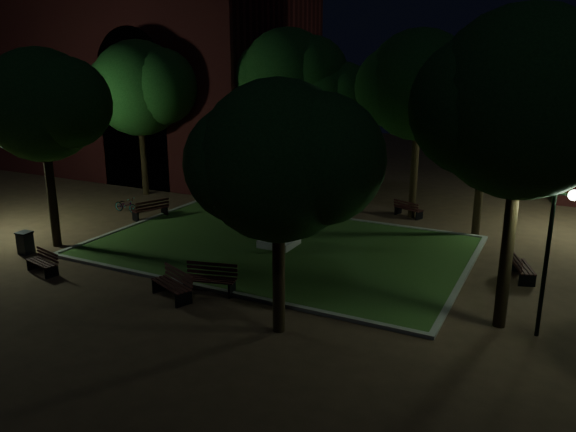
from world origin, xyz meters
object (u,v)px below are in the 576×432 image
object	(u,v)px
bench_near_left	(210,279)
bench_far_side	(408,209)
monument	(279,226)
trash_bin	(25,243)
bicycle	(126,205)
bench_west_near	(43,263)
bench_near_right	(173,285)
bench_right_side	(520,267)
bench_left_side	(151,210)

from	to	relation	value
bench_near_left	bench_far_side	world-z (taller)	bench_near_left
monument	trash_bin	distance (m)	10.37
bench_far_side	bicycle	distance (m)	14.45
bench_west_near	bicycle	size ratio (longest dim) A/B	1.08
bench_near_right	bicycle	size ratio (longest dim) A/B	1.26
bench_right_side	trash_bin	size ratio (longest dim) A/B	1.91
monument	bench_near_left	bearing A→B (deg)	-88.88
bench_near_right	bench_right_side	xyz separation A→B (m)	(10.13, 7.02, -0.02)
trash_bin	bench_near_left	bearing A→B (deg)	0.79
bench_near_left	trash_bin	xyz separation A→B (m)	(-8.98, -0.12, -0.00)
bench_west_near	trash_bin	world-z (taller)	trash_bin
bench_near_right	bicycle	world-z (taller)	bench_near_right
monument	bicycle	world-z (taller)	monument
bench_near_right	bicycle	xyz separation A→B (m)	(-8.95, 7.54, -0.07)
monument	bench_near_left	distance (m)	5.25
monument	bench_west_near	world-z (taller)	monument
bench_left_side	bicycle	distance (m)	2.01
bench_far_side	bicycle	size ratio (longest dim) A/B	1.09
bench_left_side	trash_bin	distance (m)	6.44
monument	bench_right_side	size ratio (longest dim) A/B	1.82
bench_right_side	bench_left_side	bearing A→B (deg)	70.13
bench_left_side	trash_bin	xyz separation A→B (m)	(-1.16, -6.34, 0.00)
bench_right_side	bench_near_left	bearing A→B (deg)	103.78
monument	bench_left_side	distance (m)	7.79
bench_left_side	bench_right_side	distance (m)	17.11
bench_west_near	bench_far_side	world-z (taller)	bench_far_side
bench_near_left	bench_far_side	distance (m)	12.80
bench_west_near	bench_left_side	xyz separation A→B (m)	(-1.24, 7.49, 0.07)
bench_right_side	bicycle	size ratio (longest dim) A/B	1.19
monument	bench_near_left	size ratio (longest dim) A/B	1.67
bench_left_side	bench_west_near	bearing A→B (deg)	32.28
bench_west_near	bench_right_side	xyz separation A→B (m)	(15.87, 7.37, 0.04)
monument	bench_right_side	world-z (taller)	monument
bench_right_side	bench_far_side	xyz separation A→B (m)	(-5.81, 6.23, -0.04)
bench_near_left	bench_near_right	world-z (taller)	bench_near_left
monument	bench_near_right	bearing A→B (deg)	-96.80
monument	bicycle	size ratio (longest dim) A/B	2.18
bench_near_left	bench_right_side	size ratio (longest dim) A/B	1.09
bench_near_right	bench_west_near	distance (m)	5.75
bench_west_near	trash_bin	size ratio (longest dim) A/B	1.73
monument	bench_west_near	distance (m)	9.19
bench_far_side	bench_west_near	bearing A→B (deg)	76.78
bench_far_side	bench_left_side	bearing A→B (deg)	51.64
monument	bench_near_left	world-z (taller)	monument
trash_bin	bicycle	size ratio (longest dim) A/B	0.62
bench_near_left	bench_west_near	size ratio (longest dim) A/B	1.21
bench_near_left	bicycle	world-z (taller)	bench_near_left
monument	bench_left_side	size ratio (longest dim) A/B	1.69
bench_right_side	bicycle	xyz separation A→B (m)	(-19.08, 0.52, -0.04)
monument	bicycle	distance (m)	9.80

